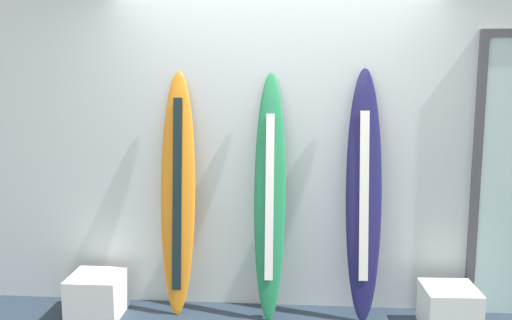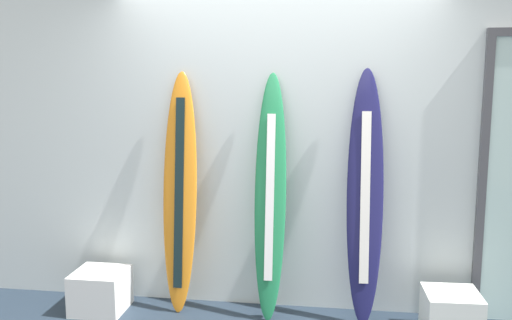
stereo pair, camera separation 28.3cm
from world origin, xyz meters
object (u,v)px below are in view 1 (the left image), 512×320
object	(u,v)px
display_block_left	(449,308)
display_block_center	(97,295)
surfboard_navy	(364,196)
surfboard_sunset	(178,194)
surfboard_emerald	(270,199)

from	to	relation	value
display_block_left	display_block_center	xyz separation A→B (m)	(-2.69, 0.04, 0.00)
surfboard_navy	display_block_left	bearing A→B (deg)	-16.06
surfboard_sunset	display_block_center	xyz separation A→B (m)	(-0.63, -0.15, -0.79)
surfboard_sunset	surfboard_emerald	xyz separation A→B (m)	(0.72, -0.02, -0.02)
surfboard_emerald	display_block_center	world-z (taller)	surfboard_emerald
surfboard_navy	display_block_center	bearing A→B (deg)	-176.13
surfboard_navy	display_block_center	distance (m)	2.21
surfboard_sunset	display_block_left	distance (m)	2.21
surfboard_navy	display_block_left	distance (m)	1.03
surfboard_emerald	surfboard_navy	world-z (taller)	surfboard_navy
surfboard_sunset	display_block_center	size ratio (longest dim) A/B	4.70
surfboard_navy	display_block_center	size ratio (longest dim) A/B	4.77
surfboard_emerald	surfboard_navy	xyz separation A→B (m)	(0.71, 0.02, 0.03)
display_block_left	display_block_center	bearing A→B (deg)	179.11
surfboard_emerald	display_block_left	world-z (taller)	surfboard_emerald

